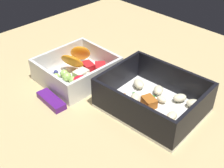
% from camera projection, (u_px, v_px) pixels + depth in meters
% --- Properties ---
extents(table_surface, '(0.80, 0.80, 0.02)m').
position_uv_depth(table_surface, '(108.00, 94.00, 0.61)').
color(table_surface, tan).
rests_on(table_surface, ground).
extents(pasta_container, '(0.19, 0.15, 0.06)m').
position_uv_depth(pasta_container, '(152.00, 100.00, 0.54)').
color(pasta_container, white).
rests_on(pasta_container, table_surface).
extents(fruit_bowl, '(0.13, 0.15, 0.06)m').
position_uv_depth(fruit_bowl, '(78.00, 70.00, 0.63)').
color(fruit_bowl, white).
rests_on(fruit_bowl, table_surface).
extents(candy_bar, '(0.07, 0.03, 0.01)m').
position_uv_depth(candy_bar, '(51.00, 100.00, 0.57)').
color(candy_bar, '#51197A').
rests_on(candy_bar, table_surface).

